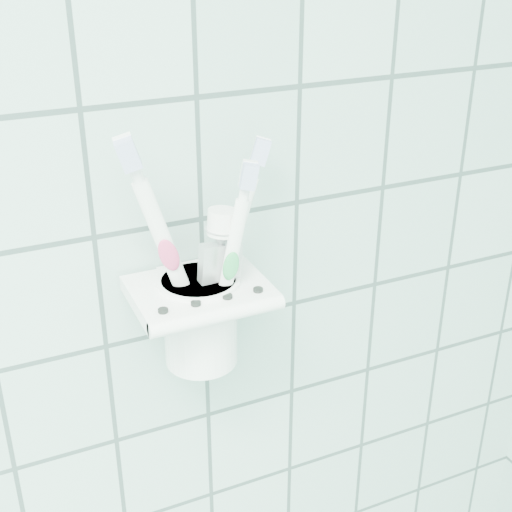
{
  "coord_description": "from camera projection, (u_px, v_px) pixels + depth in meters",
  "views": [
    {
      "loc": [
        0.47,
        0.65,
        1.61
      ],
      "look_at": [
        0.68,
        1.1,
        1.36
      ],
      "focal_mm": 50.0,
      "sensor_mm": 36.0,
      "label": 1
    }
  ],
  "objects": [
    {
      "name": "holder_bracket",
      "position": [
        198.0,
        293.0,
        0.6
      ],
      "size": [
        0.11,
        0.1,
        0.04
      ],
      "color": "white",
      "rests_on": "wall_back"
    },
    {
      "name": "toothbrush_orange",
      "position": [
        209.0,
        264.0,
        0.58
      ],
      "size": [
        0.04,
        0.02,
        0.18
      ],
      "rotation": [
        0.01,
        0.19,
        -0.28
      ],
      "color": "white",
      "rests_on": "cup"
    },
    {
      "name": "toothbrush_pink",
      "position": [
        204.0,
        240.0,
        0.59
      ],
      "size": [
        0.07,
        0.02,
        0.21
      ],
      "rotation": [
        0.09,
        -0.29,
        -0.21
      ],
      "color": "white",
      "rests_on": "cup"
    },
    {
      "name": "toothbrush_blue",
      "position": [
        198.0,
        249.0,
        0.6
      ],
      "size": [
        0.07,
        0.02,
        0.19
      ],
      "rotation": [
        -0.16,
        0.3,
        -0.39
      ],
      "color": "white",
      "rests_on": "cup"
    },
    {
      "name": "toothpaste_tube",
      "position": [
        212.0,
        276.0,
        0.6
      ],
      "size": [
        0.04,
        0.03,
        0.14
      ],
      "rotation": [
        -0.02,
        0.1,
        0.02
      ],
      "color": "silver",
      "rests_on": "cup"
    },
    {
      "name": "cup",
      "position": [
        200.0,
        316.0,
        0.62
      ],
      "size": [
        0.07,
        0.07,
        0.08
      ],
      "color": "white",
      "rests_on": "holder_bracket"
    }
  ]
}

